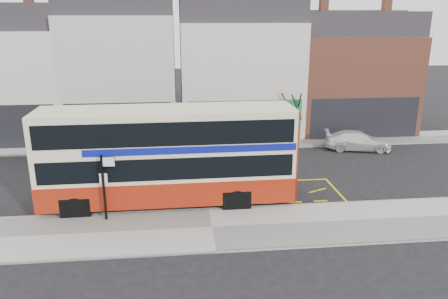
{
  "coord_description": "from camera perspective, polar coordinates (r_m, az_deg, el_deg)",
  "views": [
    {
      "loc": [
        -1.3,
        -19.49,
        8.95
      ],
      "look_at": [
        0.98,
        2.0,
        2.34
      ],
      "focal_mm": 35.0,
      "sensor_mm": 36.0,
      "label": 1
    }
  ],
  "objects": [
    {
      "name": "pavement",
      "position": [
        19.39,
        -1.57,
        -10.25
      ],
      "size": [
        40.0,
        4.0,
        0.15
      ],
      "primitive_type": "cube",
      "color": "#A4A29B",
      "rests_on": "ground"
    },
    {
      "name": "terrace_far_left",
      "position": [
        36.8,
        -25.72,
        8.91
      ],
      "size": [
        8.0,
        8.01,
        10.8
      ],
      "color": "beige",
      "rests_on": "ground"
    },
    {
      "name": "terrace_right",
      "position": [
        37.39,
        15.86,
        9.65
      ],
      "size": [
        9.0,
        8.01,
        10.3
      ],
      "color": "#A15640",
      "rests_on": "ground"
    },
    {
      "name": "bus_stop_post",
      "position": [
        20.0,
        -15.31,
        -4.04
      ],
      "size": [
        0.75,
        0.14,
        3.04
      ],
      "rotation": [
        0.0,
        0.0,
        -0.06
      ],
      "color": "black",
      "rests_on": "pavement"
    },
    {
      "name": "car_silver",
      "position": [
        30.25,
        -19.74,
        0.15
      ],
      "size": [
        4.38,
        2.59,
        1.4
      ],
      "primitive_type": "imported",
      "rotation": [
        0.0,
        0.0,
        1.81
      ],
      "color": "silver",
      "rests_on": "ground"
    },
    {
      "name": "car_grey",
      "position": [
        29.04,
        -0.34,
        0.61
      ],
      "size": [
        4.73,
        2.09,
        1.51
      ],
      "primitive_type": "imported",
      "rotation": [
        0.0,
        0.0,
        1.46
      ],
      "color": "#3A3B41",
      "rests_on": "ground"
    },
    {
      "name": "terrace_green_shop",
      "position": [
        35.03,
        1.88,
        10.64
      ],
      "size": [
        9.0,
        8.01,
        11.3
      ],
      "color": "beige",
      "rests_on": "ground"
    },
    {
      "name": "far_pavement",
      "position": [
        31.78,
        -3.48,
        0.76
      ],
      "size": [
        50.0,
        3.0,
        0.15
      ],
      "primitive_type": "cube",
      "color": "#A4A29B",
      "rests_on": "ground"
    },
    {
      "name": "ground",
      "position": [
        21.49,
        -2.06,
        -7.63
      ],
      "size": [
        120.0,
        120.0,
        0.0
      ],
      "primitive_type": "plane",
      "color": "black",
      "rests_on": "ground"
    },
    {
      "name": "street_tree_right",
      "position": [
        32.04,
        8.78,
        6.55
      ],
      "size": [
        2.21,
        2.21,
        4.77
      ],
      "color": "black",
      "rests_on": "ground"
    },
    {
      "name": "road_markings",
      "position": [
        22.95,
        -2.35,
        -5.96
      ],
      "size": [
        14.0,
        3.4,
        0.01
      ],
      "primitive_type": null,
      "color": "yellow",
      "rests_on": "ground"
    },
    {
      "name": "kerb",
      "position": [
        21.12,
        -1.99,
        -7.86
      ],
      "size": [
        40.0,
        0.15,
        0.15
      ],
      "primitive_type": "cube",
      "color": "gray",
      "rests_on": "ground"
    },
    {
      "name": "terrace_left",
      "position": [
        34.92,
        -13.17,
        10.6
      ],
      "size": [
        8.0,
        8.01,
        11.8
      ],
      "color": "beige",
      "rests_on": "ground"
    },
    {
      "name": "car_white",
      "position": [
        31.79,
        17.07,
        1.11
      ],
      "size": [
        4.8,
        2.81,
        1.31
      ],
      "primitive_type": "imported",
      "rotation": [
        0.0,
        0.0,
        1.34
      ],
      "color": "white",
      "rests_on": "ground"
    },
    {
      "name": "double_decker_bus",
      "position": [
        21.19,
        -7.21,
        -0.73
      ],
      "size": [
        12.13,
        2.92,
        4.84
      ],
      "rotation": [
        0.0,
        0.0,
        0.01
      ],
      "color": "beige",
      "rests_on": "ground"
    }
  ]
}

